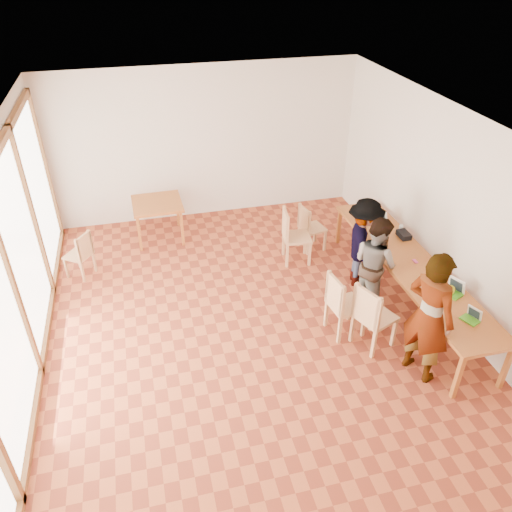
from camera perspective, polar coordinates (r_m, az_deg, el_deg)
The scene contains 24 objects.
ground at distance 7.35m, azimuth -0.13°, elevation -9.26°, with size 8.00×8.00×0.00m, color #AD4E2A.
wall_back at distance 9.99m, azimuth -5.81°, elevation 12.65°, with size 6.00×0.10×3.00m, color beige.
wall_right at distance 7.64m, azimuth 22.32°, elevation 3.54°, with size 0.10×8.00×3.00m, color beige.
window_wall at distance 6.52m, azimuth -26.33°, elevation -2.78°, with size 0.10×8.00×3.00m, color white.
ceiling at distance 5.77m, azimuth -0.17°, elevation 13.53°, with size 6.00×8.00×0.04m, color white.
communal_table at distance 7.94m, azimuth 17.19°, elevation -0.94°, with size 0.80×4.00×0.75m.
side_table at distance 9.50m, azimuth -11.21°, elevation 5.59°, with size 0.90×0.90×0.75m.
chair_near at distance 6.98m, azimuth 12.99°, elevation -6.21°, with size 0.62×0.62×0.55m.
chair_mid at distance 7.15m, azimuth 9.65°, elevation -4.93°, with size 0.52×0.52×0.53m.
chair_far at distance 8.66m, azimuth 4.04°, elevation 2.88°, with size 0.52×0.52×0.53m.
chair_empty at distance 9.06m, azimuth 6.00°, elevation 3.72°, with size 0.48×0.48×0.47m.
chair_spare at distance 8.79m, azimuth -19.33°, elevation 0.60°, with size 0.53×0.53×0.44m.
person_near at distance 6.60m, azimuth 19.15°, elevation -6.58°, with size 0.68×0.45×1.87m, color gray.
person_mid at distance 7.70m, azimuth 13.46°, elevation -0.83°, with size 0.75×0.58×1.54m, color gray.
person_far at distance 8.17m, azimuth 12.12°, elevation 1.42°, with size 0.99×0.57×1.53m, color gray.
laptop_near at distance 7.03m, azimuth 23.46°, elevation -6.36°, with size 0.25×0.26×0.18m.
laptop_mid at distance 7.42m, azimuth 21.68°, elevation -3.53°, with size 0.31×0.33×0.22m.
laptop_far at distance 8.88m, azimuth 13.90°, elevation 4.20°, with size 0.30×0.32×0.22m.
yellow_mug at distance 7.38m, azimuth 21.23°, elevation -3.70°, with size 0.14×0.14×0.11m, color gold.
green_bottle at distance 8.59m, azimuth 12.31°, elevation 4.00°, with size 0.07×0.07×0.28m, color #1C6336.
clear_glass at distance 8.71m, azimuth 16.24°, elevation 3.11°, with size 0.07×0.07×0.09m, color silver.
condiment_cup at distance 7.81m, azimuth 19.18°, elevation -1.29°, with size 0.08×0.08×0.06m, color white.
pink_phone at distance 7.94m, azimuth 17.75°, elevation -0.57°, with size 0.05×0.10×0.01m, color #D03B84.
black_pouch at distance 8.51m, azimuth 16.54°, elevation 2.34°, with size 0.16×0.26×0.09m, color black.
Camera 1 is at (-1.30, -5.28, 4.94)m, focal length 35.00 mm.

